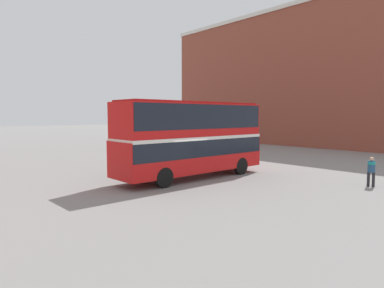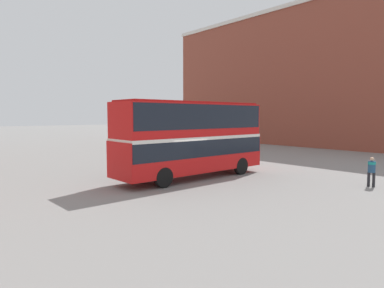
% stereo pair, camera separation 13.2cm
% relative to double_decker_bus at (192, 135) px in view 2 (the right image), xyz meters
% --- Properties ---
extents(ground_plane, '(240.00, 240.00, 0.00)m').
position_rel_double_decker_bus_xyz_m(ground_plane, '(-1.16, -0.22, -2.68)').
color(ground_plane, gray).
extents(building_row_right, '(9.10, 39.56, 17.65)m').
position_rel_double_decker_bus_xyz_m(building_row_right, '(27.96, 10.70, 6.15)').
color(building_row_right, brown).
rests_on(building_row_right, ground_plane).
extents(double_decker_bus, '(10.19, 2.82, 4.67)m').
position_rel_double_decker_bus_xyz_m(double_decker_bus, '(0.00, 0.00, 0.00)').
color(double_decker_bus, red).
rests_on(double_decker_bus, ground_plane).
extents(pedestrian_foreground, '(0.51, 0.51, 1.61)m').
position_rel_double_decker_bus_xyz_m(pedestrian_foreground, '(5.70, -8.25, -1.69)').
color(pedestrian_foreground, '#232328').
rests_on(pedestrian_foreground, ground_plane).
extents(parked_car_kerb_near, '(4.26, 2.55, 1.60)m').
position_rel_double_decker_bus_xyz_m(parked_car_kerb_near, '(9.36, 8.86, -1.87)').
color(parked_car_kerb_near, black).
rests_on(parked_car_kerb_near, ground_plane).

